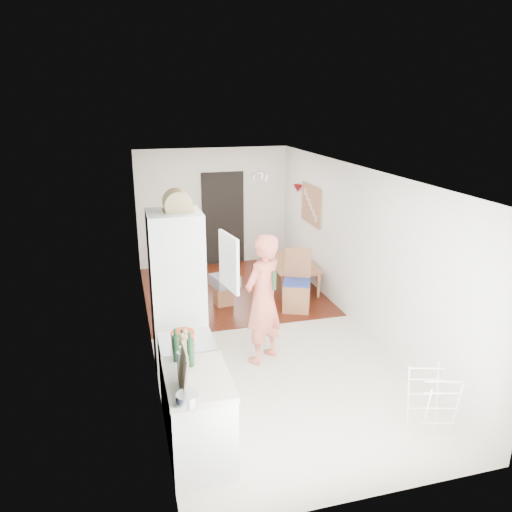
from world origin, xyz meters
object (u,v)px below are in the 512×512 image
person (263,288)px  dining_table (293,276)px  dining_chair (297,281)px  drying_rack (432,404)px  stool (223,295)px

person → dining_table: bearing=-153.7°
person → dining_table: (1.33, 2.54, -0.85)m
dining_chair → drying_rack: (0.26, -3.50, -0.15)m
person → stool: person is taller
stool → drying_rack: bearing=-70.7°
dining_chair → drying_rack: 3.51m
person → drying_rack: size_ratio=2.87×
dining_table → dining_chair: dining_chair is taller
dining_table → dining_chair: (-0.31, -1.07, 0.31)m
dining_table → person: bearing=156.4°
person → stool: (-0.14, 2.02, -0.87)m
dining_table → dining_chair: bearing=167.9°
drying_rack → stool: bearing=125.8°
drying_rack → dining_chair: bearing=110.7°
stool → drying_rack: 4.29m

